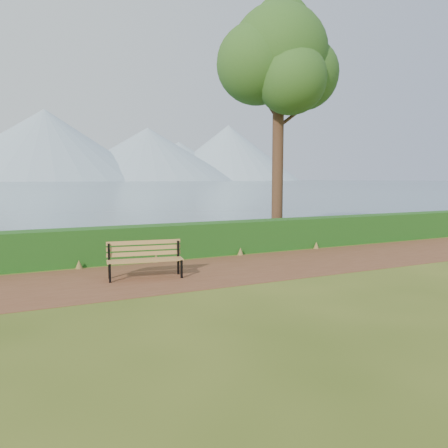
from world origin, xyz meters
TOP-DOWN VIEW (x-y plane):
  - ground at (0.00, 0.00)m, footprint 140.00×140.00m
  - path at (0.00, 0.30)m, footprint 40.00×3.40m
  - hedge at (0.00, 2.60)m, footprint 32.00×0.85m
  - water at (0.00, 260.00)m, footprint 700.00×510.00m
  - mountains at (-9.17, 406.05)m, footprint 585.00×190.00m
  - bench at (-1.90, 0.30)m, footprint 1.83×0.79m
  - tree at (4.31, 4.26)m, footprint 4.68×3.95m

SIDE VIEW (x-z plane):
  - ground at x=0.00m, z-range 0.00..0.00m
  - path at x=0.00m, z-range 0.00..0.01m
  - water at x=0.00m, z-range 0.00..0.01m
  - hedge at x=0.00m, z-range 0.00..1.00m
  - bench at x=-1.90m, z-range 0.07..0.96m
  - tree at x=4.31m, z-range 2.19..11.21m
  - mountains at x=-9.17m, z-range -7.30..62.70m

